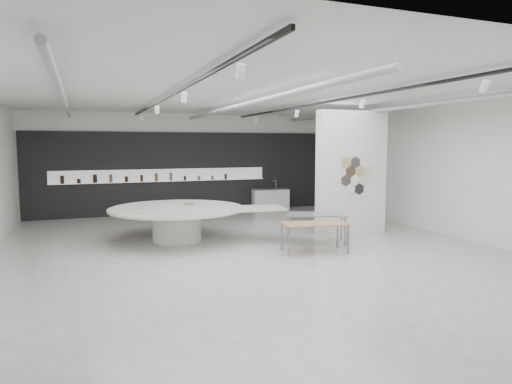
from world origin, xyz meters
name	(u,v)px	position (x,y,z in m)	size (l,w,h in m)	color
room	(248,167)	(-0.09, 0.00, 2.07)	(12.02, 14.02, 3.82)	beige
back_wall_display	(187,173)	(-0.08, 6.93, 1.54)	(11.80, 0.27, 3.10)	black
partition_column	(351,173)	(3.50, 1.00, 1.80)	(2.20, 0.38, 3.60)	white
display_island	(180,219)	(-1.42, 1.78, 0.60)	(4.83, 4.02, 0.93)	white
sample_table_wood	(314,225)	(1.37, -0.72, 0.67)	(1.65, 1.03, 0.72)	#9A744F
sample_table_stone	(316,216)	(1.91, 0.20, 0.72)	(1.72, 1.32, 0.79)	slate
kitchen_counter	(270,199)	(3.25, 6.52, 0.42)	(1.54, 0.74, 1.17)	white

